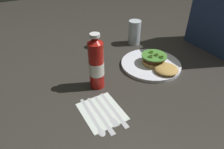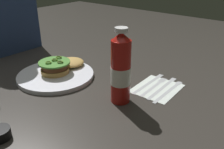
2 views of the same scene
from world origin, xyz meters
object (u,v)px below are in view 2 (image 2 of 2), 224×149
dinner_plate (56,75)px  burger_sandwich (61,65)px  ketchup_bottle (121,70)px  napkin (157,88)px  fork_utensil (156,84)px  butter_knife (150,82)px  spoon_utensil (172,88)px  steak_knife (164,86)px

dinner_plate → burger_sandwich: (0.04, 0.01, 0.03)m
dinner_plate → burger_sandwich: size_ratio=1.45×
dinner_plate → ketchup_bottle: ketchup_bottle is taller
napkin → fork_utensil: size_ratio=0.96×
dinner_plate → napkin: size_ratio=1.74×
burger_sandwich → butter_knife: (0.16, -0.32, -0.03)m
napkin → spoon_utensil: size_ratio=0.85×
burger_sandwich → butter_knife: size_ratio=1.00×
dinner_plate → napkin: (0.17, -0.35, -0.01)m
fork_utensil → steak_knife: bearing=-72.7°
butter_knife → napkin: bearing=-119.5°
burger_sandwich → ketchup_bottle: 0.32m
napkin → steak_knife: 0.03m
ketchup_bottle → steak_knife: 0.21m
ketchup_bottle → spoon_utensil: bearing=-27.3°
ketchup_bottle → fork_utensil: bearing=-12.1°
steak_knife → napkin: bearing=153.1°
burger_sandwich → ketchup_bottle: size_ratio=0.84×
fork_utensil → burger_sandwich: bearing=113.2°
butter_knife → steak_knife: bearing=-87.7°
burger_sandwich → ketchup_bottle: bearing=-93.0°
burger_sandwich → napkin: bearing=-70.0°
burger_sandwich → ketchup_bottle: ketchup_bottle is taller
spoon_utensil → butter_knife: size_ratio=0.99×
napkin → burger_sandwich: bearing=110.0°
ketchup_bottle → napkin: ketchup_bottle is taller
ketchup_bottle → burger_sandwich: bearing=87.0°
spoon_utensil → fork_utensil: 0.06m
burger_sandwich → butter_knife: burger_sandwich is taller
ketchup_bottle → butter_knife: ketchup_bottle is taller
butter_knife → fork_utensil: bearing=-103.2°
burger_sandwich → napkin: 0.39m
dinner_plate → steak_knife: size_ratio=1.44×
napkin → ketchup_bottle: bearing=161.2°
napkin → butter_knife: butter_knife is taller
burger_sandwich → napkin: burger_sandwich is taller
spoon_utensil → steak_knife: 0.03m
spoon_utensil → steak_knife: bearing=100.3°
burger_sandwich → steak_knife: 0.41m
spoon_utensil → butter_knife: (-0.01, 0.09, 0.00)m
dinner_plate → burger_sandwich: burger_sandwich is taller
napkin → steak_knife: bearing=-26.9°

